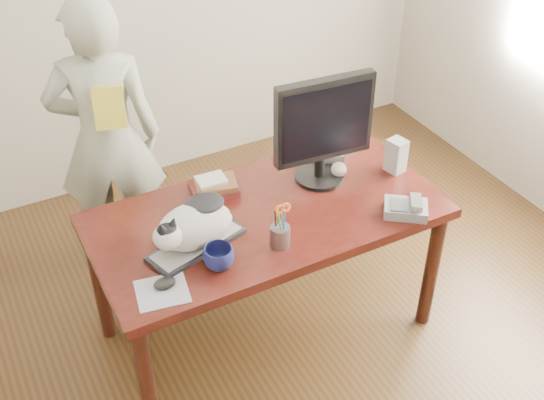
{
  "coord_description": "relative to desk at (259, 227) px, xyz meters",
  "views": [
    {
      "loc": [
        -1.13,
        -1.57,
        2.64
      ],
      "look_at": [
        0.0,
        0.55,
        0.85
      ],
      "focal_mm": 45.0,
      "sensor_mm": 36.0,
      "label": 1
    }
  ],
  "objects": [
    {
      "name": "book_stack",
      "position": [
        -0.15,
        0.17,
        0.18
      ],
      "size": [
        0.24,
        0.19,
        0.08
      ],
      "rotation": [
        0.0,
        0.0,
        -0.18
      ],
      "color": "#4A1513",
      "rests_on": "desk"
    },
    {
      "name": "baseball",
      "position": [
        0.44,
        0.01,
        0.19
      ],
      "size": [
        0.08,
        0.08,
        0.08
      ],
      "rotation": [
        0.0,
        0.0,
        0.23
      ],
      "color": "white",
      "rests_on": "desk"
    },
    {
      "name": "coffee_mug",
      "position": [
        -0.34,
        -0.31,
        0.2
      ],
      "size": [
        0.17,
        0.17,
        0.1
      ],
      "primitive_type": "imported",
      "rotation": [
        0.0,
        0.0,
        0.49
      ],
      "color": "#0D1035",
      "rests_on": "desk"
    },
    {
      "name": "speaker",
      "position": [
        0.71,
        -0.08,
        0.23
      ],
      "size": [
        0.09,
        0.1,
        0.17
      ],
      "rotation": [
        0.0,
        0.0,
        0.21
      ],
      "color": "#99999B",
      "rests_on": "desk"
    },
    {
      "name": "monitor",
      "position": [
        0.35,
        0.02,
        0.45
      ],
      "size": [
        0.48,
        0.25,
        0.54
      ],
      "rotation": [
        0.0,
        0.0,
        -0.08
      ],
      "color": "black",
      "rests_on": "desk"
    },
    {
      "name": "pen_cup",
      "position": [
        -0.05,
        -0.31,
        0.21
      ],
      "size": [
        0.09,
        0.09,
        0.22
      ],
      "rotation": [
        0.0,
        0.0,
        -0.02
      ],
      "color": "gray",
      "rests_on": "desk"
    },
    {
      "name": "room",
      "position": [
        0.0,
        -0.68,
        0.75
      ],
      "size": [
        4.5,
        4.5,
        4.5
      ],
      "color": "black",
      "rests_on": "ground"
    },
    {
      "name": "mouse",
      "position": [
        -0.58,
        -0.32,
        0.17
      ],
      "size": [
        0.1,
        0.07,
        0.04
      ],
      "rotation": [
        0.0,
        0.0,
        -0.18
      ],
      "color": "black",
      "rests_on": "mousepad"
    },
    {
      "name": "keyboard",
      "position": [
        -0.38,
        -0.15,
        0.16
      ],
      "size": [
        0.46,
        0.28,
        0.03
      ],
      "rotation": [
        0.0,
        0.0,
        0.3
      ],
      "color": "black",
      "rests_on": "desk"
    },
    {
      "name": "mousepad",
      "position": [
        -0.6,
        -0.34,
        0.15
      ],
      "size": [
        0.23,
        0.22,
        0.0
      ],
      "rotation": [
        0.0,
        0.0,
        -0.18
      ],
      "color": "#9DA2A9",
      "rests_on": "desk"
    },
    {
      "name": "phone",
      "position": [
        0.55,
        -0.38,
        0.18
      ],
      "size": [
        0.24,
        0.23,
        0.09
      ],
      "rotation": [
        0.0,
        0.0,
        -0.64
      ],
      "color": "slate",
      "rests_on": "desk"
    },
    {
      "name": "person",
      "position": [
        -0.47,
        0.82,
        0.18
      ],
      "size": [
        0.65,
        0.52,
        1.57
      ],
      "primitive_type": "imported",
      "rotation": [
        0.0,
        0.0,
        2.85
      ],
      "color": "beige",
      "rests_on": "ground"
    },
    {
      "name": "cat",
      "position": [
        -0.39,
        -0.16,
        0.27
      ],
      "size": [
        0.41,
        0.3,
        0.24
      ],
      "rotation": [
        0.0,
        0.0,
        0.3
      ],
      "color": "silver",
      "rests_on": "keyboard"
    },
    {
      "name": "calculator",
      "position": [
        0.48,
        0.19,
        0.18
      ],
      "size": [
        0.2,
        0.23,
        0.06
      ],
      "rotation": [
        0.0,
        0.0,
        -0.29
      ],
      "color": "slate",
      "rests_on": "desk"
    },
    {
      "name": "held_book",
      "position": [
        -0.47,
        0.65,
        0.45
      ],
      "size": [
        0.17,
        0.13,
        0.21
      ],
      "rotation": [
        0.0,
        0.0,
        -0.29
      ],
      "color": "gold",
      "rests_on": "person"
    },
    {
      "name": "desk",
      "position": [
        0.0,
        0.0,
        0.0
      ],
      "size": [
        1.6,
        0.8,
        0.75
      ],
      "color": "black",
      "rests_on": "ground"
    }
  ]
}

